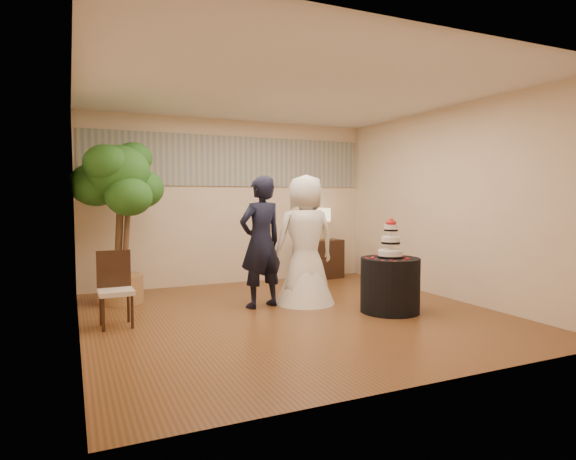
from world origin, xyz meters
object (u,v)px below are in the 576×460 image
cake_table (390,285)px  console (319,259)px  bride (305,240)px  wedding_cake (391,238)px  table_lamp (320,224)px  side_chair (116,290)px  groom (261,242)px  ficus_tree (119,220)px

cake_table → console: (0.37, 2.63, 0.00)m
bride → wedding_cake: bride is taller
console → wedding_cake: bearing=-101.5°
table_lamp → wedding_cake: bearing=-98.0°
side_chair → groom: bearing=5.9°
groom → console: (1.79, 1.68, -0.53)m
wedding_cake → console: wedding_cake is taller
wedding_cake → ficus_tree: ficus_tree is taller
groom → bride: bearing=163.4°
bride → ficus_tree: ficus_tree is taller
console → cake_table: bearing=-101.5°
wedding_cake → ficus_tree: 3.72m
table_lamp → ficus_tree: ficus_tree is taller
groom → table_lamp: 2.46m
cake_table → console: bearing=82.0°
console → table_lamp: (0.00, 0.00, 0.64)m
bride → console: size_ratio=2.12×
console → ficus_tree: ficus_tree is taller
groom → side_chair: (-1.88, -0.24, -0.45)m
ficus_tree → groom: bearing=-31.3°
bride → wedding_cake: (0.78, -0.92, 0.06)m
groom → table_lamp: bearing=-150.2°
bride → side_chair: bride is taller
groom → table_lamp: groom is taller
groom → ficus_tree: bearing=-44.7°
cake_table → side_chair: bearing=167.9°
ficus_tree → wedding_cake: bearing=-32.5°
bride → ficus_tree: (-2.36, 1.08, 0.27)m
cake_table → ficus_tree: 3.81m
wedding_cake → ficus_tree: (-3.14, 2.00, 0.20)m
groom → table_lamp: size_ratio=3.06×
wedding_cake → side_chair: size_ratio=0.59×
bride → ficus_tree: bearing=-22.2°
wedding_cake → side_chair: bearing=167.9°
table_lamp → ficus_tree: bearing=-169.7°
cake_table → table_lamp: (0.37, 2.63, 0.64)m
cake_table → side_chair: side_chair is taller
wedding_cake → side_chair: 3.42m
console → ficus_tree: size_ratio=0.36×
wedding_cake → ficus_tree: bearing=147.5°
wedding_cake → table_lamp: size_ratio=0.89×
groom → console: groom is taller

